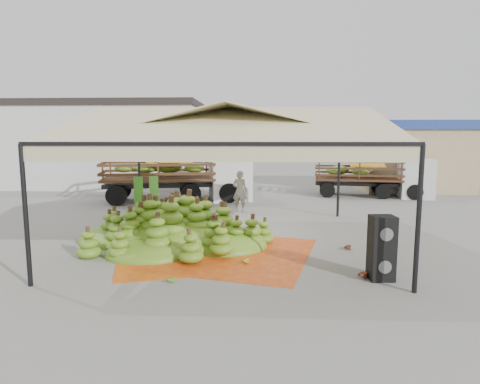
{
  "coord_description": "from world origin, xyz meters",
  "views": [
    {
      "loc": [
        0.82,
        -11.95,
        3.11
      ],
      "look_at": [
        0.2,
        1.5,
        1.3
      ],
      "focal_mm": 30.0,
      "sensor_mm": 36.0,
      "label": 1
    }
  ],
  "objects_px": {
    "speaker_stack": "(382,248)",
    "truck_right": "(377,173)",
    "vendor": "(240,191)",
    "truck_left": "(183,170)",
    "banana_heap": "(174,222)"
  },
  "relations": [
    {
      "from": "banana_heap",
      "to": "vendor",
      "type": "relative_size",
      "value": 3.43
    },
    {
      "from": "banana_heap",
      "to": "truck_right",
      "type": "distance_m",
      "value": 13.46
    },
    {
      "from": "speaker_stack",
      "to": "truck_left",
      "type": "distance_m",
      "value": 12.88
    },
    {
      "from": "banana_heap",
      "to": "truck_left",
      "type": "bearing_deg",
      "value": 98.51
    },
    {
      "from": "speaker_stack",
      "to": "truck_right",
      "type": "height_order",
      "value": "truck_right"
    },
    {
      "from": "truck_left",
      "to": "vendor",
      "type": "bearing_deg",
      "value": -57.77
    },
    {
      "from": "truck_right",
      "to": "truck_left",
      "type": "bearing_deg",
      "value": -161.14
    },
    {
      "from": "banana_heap",
      "to": "vendor",
      "type": "height_order",
      "value": "vendor"
    },
    {
      "from": "vendor",
      "to": "truck_left",
      "type": "bearing_deg",
      "value": -30.38
    },
    {
      "from": "truck_left",
      "to": "truck_right",
      "type": "xyz_separation_m",
      "value": [
        10.08,
        1.86,
        -0.26
      ]
    },
    {
      "from": "vendor",
      "to": "speaker_stack",
      "type": "bearing_deg",
      "value": 127.9
    },
    {
      "from": "truck_left",
      "to": "banana_heap",
      "type": "bearing_deg",
      "value": -94.22
    },
    {
      "from": "vendor",
      "to": "truck_left",
      "type": "xyz_separation_m",
      "value": [
        -2.96,
        2.96,
        0.64
      ]
    },
    {
      "from": "banana_heap",
      "to": "truck_right",
      "type": "relative_size",
      "value": 0.98
    },
    {
      "from": "speaker_stack",
      "to": "vendor",
      "type": "distance_m",
      "value": 8.88
    }
  ]
}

